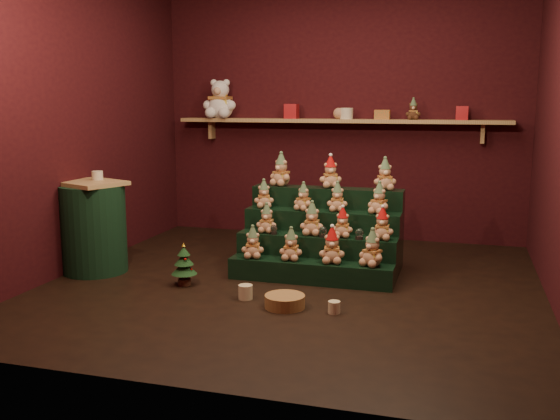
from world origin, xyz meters
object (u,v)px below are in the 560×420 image
(snow_globe_b, at_px, (323,232))
(mug_right, at_px, (334,307))
(mini_christmas_tree, at_px, (184,265))
(white_bear, at_px, (220,94))
(brown_bear, at_px, (413,109))
(riser_tier_front, at_px, (310,272))
(side_table, at_px, (94,227))
(mug_left, at_px, (245,292))
(wicker_basket, at_px, (285,301))
(snow_globe_c, at_px, (359,234))
(snow_globe_a, at_px, (274,229))

(snow_globe_b, xyz_separation_m, mug_right, (0.28, -0.87, -0.36))
(mini_christmas_tree, bearing_deg, white_bear, 103.16)
(white_bear, xyz_separation_m, brown_bear, (2.15, 0.00, -0.16))
(riser_tier_front, bearing_deg, side_table, -173.82)
(mug_right, bearing_deg, riser_tier_front, 116.13)
(riser_tier_front, distance_m, mug_left, 0.69)
(mug_left, relative_size, brown_bear, 0.51)
(wicker_basket, height_order, white_bear, white_bear)
(brown_bear, bearing_deg, snow_globe_c, -106.24)
(white_bear, bearing_deg, snow_globe_b, -46.37)
(snow_globe_c, distance_m, mug_right, 0.94)
(mug_left, height_order, mug_right, mug_left)
(snow_globe_b, relative_size, snow_globe_c, 0.98)
(mini_christmas_tree, bearing_deg, snow_globe_c, 21.23)
(mini_christmas_tree, xyz_separation_m, brown_bear, (1.66, 2.10, 1.25))
(riser_tier_front, distance_m, snow_globe_c, 0.52)
(snow_globe_c, xyz_separation_m, mug_left, (-0.76, -0.74, -0.35))
(side_table, xyz_separation_m, mug_left, (1.56, -0.37, -0.35))
(side_table, relative_size, mini_christmas_tree, 2.26)
(brown_bear, bearing_deg, wicker_basket, -111.96)
(riser_tier_front, distance_m, snow_globe_b, 0.36)
(riser_tier_front, distance_m, side_table, 1.97)
(mini_christmas_tree, xyz_separation_m, mug_left, (0.61, -0.21, -0.12))
(snow_globe_c, relative_size, side_table, 0.12)
(snow_globe_b, bearing_deg, mini_christmas_tree, -153.28)
(side_table, bearing_deg, mug_right, 9.49)
(wicker_basket, distance_m, brown_bear, 2.87)
(snow_globe_a, relative_size, side_table, 0.10)
(snow_globe_b, distance_m, brown_bear, 1.97)
(mini_christmas_tree, xyz_separation_m, wicker_basket, (0.96, -0.32, -0.13))
(riser_tier_front, xyz_separation_m, snow_globe_a, (-0.37, 0.16, 0.31))
(snow_globe_c, xyz_separation_m, brown_bear, (0.29, 1.57, 1.02))
(mug_right, bearing_deg, wicker_basket, 176.46)
(white_bear, bearing_deg, mug_right, -54.16)
(snow_globe_b, distance_m, mug_right, 0.98)
(snow_globe_b, bearing_deg, riser_tier_front, -113.72)
(snow_globe_a, relative_size, brown_bear, 0.39)
(snow_globe_b, relative_size, brown_bear, 0.44)
(snow_globe_a, height_order, white_bear, white_bear)
(riser_tier_front, xyz_separation_m, side_table, (-1.93, -0.21, 0.31))
(mug_left, xyz_separation_m, wicker_basket, (0.35, -0.11, -0.01))
(white_bear, bearing_deg, snow_globe_c, -41.12)
(wicker_basket, bearing_deg, side_table, 165.89)
(brown_bear, bearing_deg, mini_christmas_tree, -134.10)
(snow_globe_a, height_order, wicker_basket, snow_globe_a)
(white_bear, bearing_deg, snow_globe_a, -55.75)
(white_bear, bearing_deg, wicker_basket, -60.01)
(white_bear, relative_size, brown_bear, 2.52)
(mini_christmas_tree, relative_size, mug_left, 3.25)
(side_table, distance_m, mug_right, 2.36)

